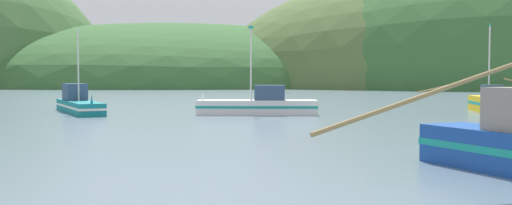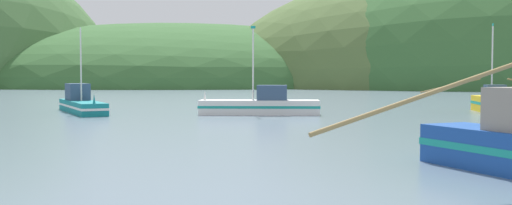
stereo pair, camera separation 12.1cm
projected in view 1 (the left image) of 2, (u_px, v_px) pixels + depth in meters
hill_far_center at (174, 85)px, 183.31m from camera, size 165.22×132.18×37.69m
hill_mid_right at (467, 86)px, 163.37m from camera, size 145.23×116.19×66.10m
hill_far_left at (510, 86)px, 155.45m from camera, size 139.89×111.91×69.24m
fishing_boat_yellow at (493, 103)px, 45.91m from camera, size 11.29×6.89×7.15m
fishing_boat_white at (261, 105)px, 43.28m from camera, size 9.14×2.57×6.68m
fishing_boat_teal at (80, 103)px, 45.82m from camera, size 6.68×10.49×6.75m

